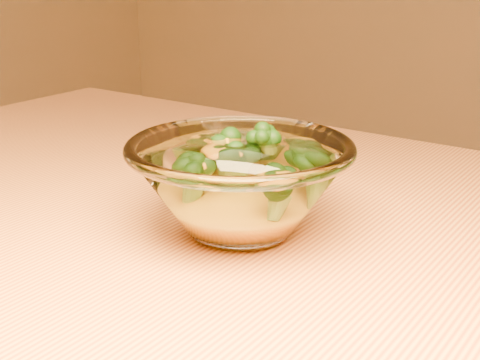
% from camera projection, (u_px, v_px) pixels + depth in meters
% --- Properties ---
extents(glass_bowl, '(0.19, 0.19, 0.08)m').
position_uv_depth(glass_bowl, '(240.00, 185.00, 0.55)').
color(glass_bowl, white).
rests_on(glass_bowl, table).
extents(cheese_sauce, '(0.11, 0.11, 0.03)m').
position_uv_depth(cheese_sauce, '(240.00, 205.00, 0.56)').
color(cheese_sauce, orange).
rests_on(cheese_sauce, glass_bowl).
extents(broccoli_heap, '(0.12, 0.11, 0.06)m').
position_uv_depth(broccoli_heap, '(247.00, 165.00, 0.56)').
color(broccoli_heap, black).
rests_on(broccoli_heap, cheese_sauce).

